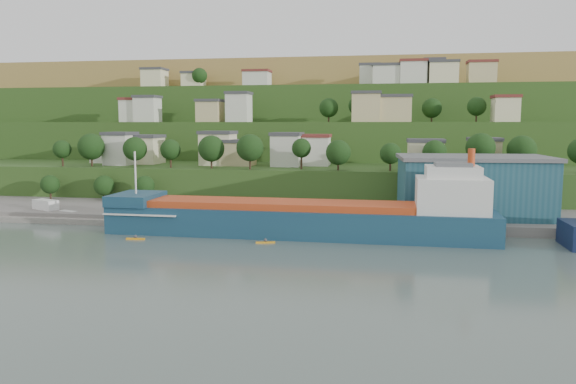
% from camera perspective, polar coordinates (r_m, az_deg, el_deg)
% --- Properties ---
extents(ground, '(500.00, 500.00, 0.00)m').
position_cam_1_polar(ground, '(100.93, -3.60, -5.40)').
color(ground, '#4E5F58').
rests_on(ground, ground).
extents(quay, '(220.00, 26.00, 4.00)m').
position_cam_1_polar(quay, '(125.77, 8.33, -2.98)').
color(quay, slate).
rests_on(quay, ground).
extents(pebble_beach, '(40.00, 18.00, 2.40)m').
position_cam_1_polar(pebble_beach, '(143.00, -23.39, -2.28)').
color(pebble_beach, slate).
rests_on(pebble_beach, ground).
extents(hillside, '(360.00, 210.99, 96.00)m').
position_cam_1_polar(hillside, '(266.40, 4.86, 2.35)').
color(hillside, '#284719').
rests_on(hillside, ground).
extents(cargo_ship_near, '(74.91, 12.73, 19.22)m').
position_cam_1_polar(cargo_ship_near, '(108.52, 2.21, -2.86)').
color(cargo_ship_near, navy).
rests_on(cargo_ship_near, ground).
extents(warehouse, '(32.14, 20.92, 12.80)m').
position_cam_1_polar(warehouse, '(125.43, 18.25, 0.60)').
color(warehouse, '#1D4958').
rests_on(warehouse, quay).
extents(caravan, '(7.02, 5.11, 3.03)m').
position_cam_1_polar(caravan, '(140.01, -23.40, -1.35)').
color(caravan, white).
rests_on(caravan, pebble_beach).
extents(dinghy, '(4.72, 3.11, 0.88)m').
position_cam_1_polar(dinghy, '(135.42, -21.42, -1.98)').
color(dinghy, silver).
rests_on(dinghy, pebble_beach).
extents(kayak_orange, '(3.55, 0.87, 0.88)m').
position_cam_1_polar(kayak_orange, '(109.28, -15.24, -4.54)').
color(kayak_orange, orange).
rests_on(kayak_orange, ground).
extents(kayak_yellow, '(3.58, 1.47, 0.88)m').
position_cam_1_polar(kayak_yellow, '(102.38, -2.31, -5.06)').
color(kayak_yellow, orange).
rests_on(kayak_yellow, ground).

